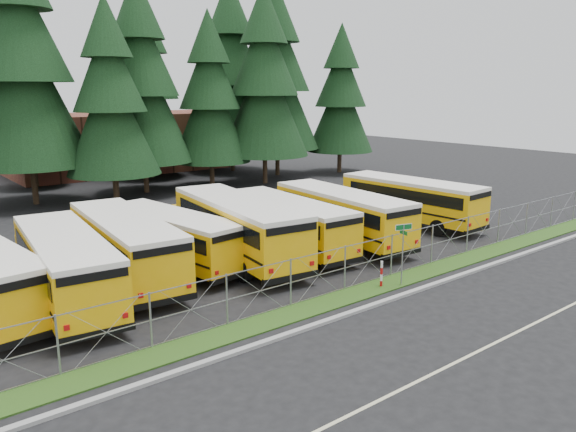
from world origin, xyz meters
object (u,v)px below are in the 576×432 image
(bus_2, at_px, (123,247))
(bus_east, at_px, (406,202))
(bus_4, at_px, (235,229))
(striped_bollard, at_px, (381,274))
(bus_1, at_px, (64,268))
(bus_3, at_px, (169,239))
(bus_5, at_px, (285,224))
(bus_6, at_px, (337,216))
(street_sign, at_px, (403,241))

(bus_2, bearing_deg, bus_east, 2.27)
(bus_4, bearing_deg, striped_bollard, -63.40)
(bus_1, relative_size, bus_east, 1.00)
(bus_3, xyz_separation_m, bus_4, (3.14, -1.07, 0.23))
(bus_5, bearing_deg, bus_3, 171.72)
(bus_6, bearing_deg, bus_3, 173.65)
(street_sign, bearing_deg, bus_6, 68.09)
(bus_6, relative_size, striped_bollard, 9.36)
(bus_1, distance_m, bus_4, 8.72)
(bus_1, height_order, bus_6, bus_6)
(street_sign, bearing_deg, bus_3, 126.37)
(bus_1, height_order, bus_2, bus_2)
(striped_bollard, bearing_deg, bus_2, 135.47)
(bus_5, xyz_separation_m, striped_bollard, (-0.38, -7.31, -0.80))
(bus_2, xyz_separation_m, bus_east, (18.47, -1.05, -0.02))
(bus_east, height_order, street_sign, bus_east)
(bus_2, xyz_separation_m, bus_5, (8.71, -0.89, -0.08))
(bus_6, bearing_deg, bus_4, 177.56)
(street_sign, bearing_deg, bus_2, 136.89)
(bus_5, relative_size, bus_east, 0.96)
(bus_4, distance_m, striped_bollard, 8.10)
(bus_1, height_order, bus_5, bus_1)
(bus_1, height_order, bus_4, bus_4)
(bus_1, relative_size, bus_4, 0.92)
(bus_3, bearing_deg, bus_5, -20.05)
(bus_1, relative_size, bus_6, 0.99)
(bus_1, xyz_separation_m, bus_east, (21.50, 0.24, 0.00))
(bus_4, relative_size, bus_5, 1.12)
(street_sign, xyz_separation_m, striped_bollard, (-0.86, 0.41, -1.43))
(bus_3, relative_size, bus_east, 0.92)
(street_sign, relative_size, striped_bollard, 2.34)
(bus_2, bearing_deg, bus_6, -1.19)
(bus_4, bearing_deg, bus_5, 2.00)
(street_sign, bearing_deg, bus_1, 149.11)
(bus_1, bearing_deg, bus_4, 10.90)
(bus_4, height_order, bus_6, bus_4)
(bus_1, bearing_deg, bus_east, 7.04)
(bus_2, xyz_separation_m, street_sign, (9.19, -8.60, 0.56))
(bus_2, height_order, street_sign, bus_2)
(bus_1, distance_m, bus_5, 11.75)
(bus_5, bearing_deg, bus_east, 2.98)
(bus_5, bearing_deg, street_sign, -82.49)
(bus_2, height_order, striped_bollard, bus_2)
(bus_3, bearing_deg, bus_6, -18.94)
(bus_1, relative_size, striped_bollard, 9.26)
(bus_4, height_order, striped_bollard, bus_4)
(bus_4, relative_size, striped_bollard, 10.02)
(striped_bollard, bearing_deg, bus_3, 123.90)
(bus_2, bearing_deg, bus_1, -151.38)
(bus_1, xyz_separation_m, bus_6, (15.11, -0.13, 0.02))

